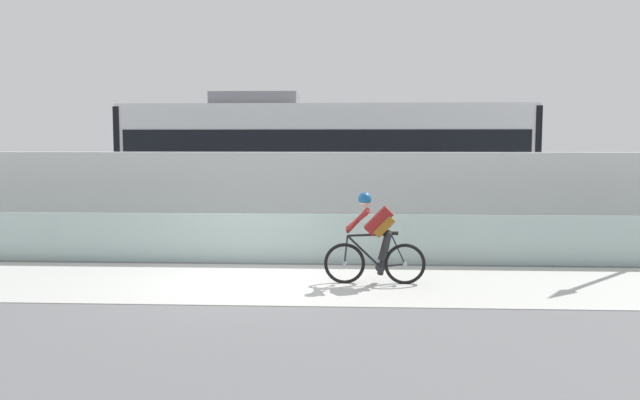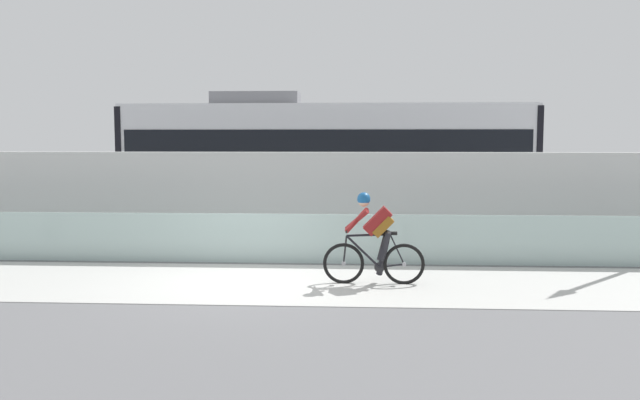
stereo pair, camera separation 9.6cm
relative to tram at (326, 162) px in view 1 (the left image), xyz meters
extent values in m
plane|color=slate|center=(-1.12, -6.85, -1.89)|extent=(200.00, 200.00, 0.00)
cube|color=beige|center=(-1.12, -6.85, -1.89)|extent=(32.00, 3.20, 0.01)
cube|color=#ADC6C1|center=(-1.12, -5.00, -1.39)|extent=(32.00, 0.05, 1.01)
cube|color=silver|center=(-1.12, -3.20, -0.78)|extent=(32.00, 0.36, 2.23)
cube|color=#595654|center=(-1.12, -0.72, -1.89)|extent=(32.00, 0.08, 0.01)
cube|color=#595654|center=(-1.12, 0.72, -1.89)|extent=(32.00, 0.08, 0.01)
cube|color=silver|center=(0.02, 0.00, 0.01)|extent=(11.00, 2.50, 3.10)
cube|color=black|center=(0.02, 0.00, 0.36)|extent=(10.56, 2.54, 1.04)
cube|color=#14724C|center=(0.02, 0.00, -1.36)|extent=(10.78, 2.53, 0.28)
cube|color=slate|center=(-1.96, 0.00, 1.74)|extent=(2.40, 1.10, 0.36)
cube|color=#232326|center=(-3.50, 0.00, -1.53)|extent=(1.40, 1.88, 0.20)
cylinder|color=black|center=(-3.50, -0.72, -1.59)|extent=(0.60, 0.10, 0.60)
cylinder|color=black|center=(-3.50, 0.72, -1.59)|extent=(0.60, 0.10, 0.60)
cube|color=#232326|center=(3.54, 0.00, -1.53)|extent=(1.40, 1.88, 0.20)
cylinder|color=black|center=(3.54, -0.72, -1.59)|extent=(0.60, 0.10, 0.60)
cylinder|color=black|center=(3.54, 0.72, -1.59)|extent=(0.60, 0.10, 0.60)
cube|color=black|center=(-5.43, 0.00, 0.01)|extent=(0.16, 2.54, 2.94)
cube|color=black|center=(5.47, 0.00, 0.01)|extent=(0.16, 2.54, 2.94)
torus|color=black|center=(0.61, -6.85, -1.53)|extent=(0.72, 0.06, 0.72)
cylinder|color=#99999E|center=(0.61, -6.85, -1.53)|extent=(0.07, 0.10, 0.07)
torus|color=black|center=(1.66, -6.85, -1.53)|extent=(0.72, 0.06, 0.72)
cylinder|color=#99999E|center=(1.66, -6.85, -1.53)|extent=(0.07, 0.10, 0.07)
cylinder|color=black|center=(0.95, -6.85, -1.32)|extent=(0.60, 0.04, 0.58)
cylinder|color=black|center=(1.33, -6.85, -1.30)|extent=(0.22, 0.04, 0.59)
cylinder|color=black|center=(1.04, -6.85, -1.03)|extent=(0.76, 0.04, 0.07)
cylinder|color=black|center=(1.45, -6.85, -1.56)|extent=(0.43, 0.03, 0.09)
cylinder|color=black|center=(1.54, -6.85, -1.27)|extent=(0.27, 0.02, 0.53)
cylinder|color=black|center=(0.64, -6.85, -1.29)|extent=(0.08, 0.03, 0.49)
cube|color=black|center=(1.42, -6.85, -0.99)|extent=(0.24, 0.10, 0.05)
cylinder|color=black|center=(0.66, -6.85, -0.94)|extent=(0.03, 0.58, 0.03)
cylinder|color=#262628|center=(1.24, -6.85, -1.59)|extent=(0.18, 0.02, 0.18)
cube|color=maroon|center=(1.20, -6.85, -0.78)|extent=(0.50, 0.28, 0.51)
cube|color=#8C5919|center=(1.29, -6.85, -0.87)|extent=(0.38, 0.30, 0.38)
sphere|color=beige|center=(0.96, -6.85, -0.43)|extent=(0.20, 0.20, 0.20)
sphere|color=#195999|center=(0.96, -6.85, -0.40)|extent=(0.23, 0.23, 0.23)
cylinder|color=maroon|center=(0.84, -6.85, -0.77)|extent=(0.44, 0.41, 0.41)
cylinder|color=maroon|center=(0.84, -6.85, -0.77)|extent=(0.44, 0.41, 0.41)
cylinder|color=black|center=(1.31, -6.85, -1.35)|extent=(0.29, 0.33, 0.80)
cylinder|color=black|center=(1.31, -6.85, -1.21)|extent=(0.29, 0.33, 0.54)
camera|label=1|loc=(0.74, -18.01, 0.63)|focal=36.39mm
camera|label=2|loc=(0.83, -18.00, 0.63)|focal=36.39mm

